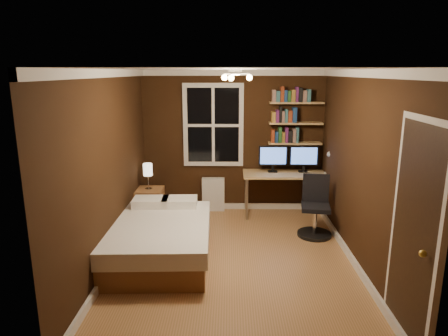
{
  "coord_description": "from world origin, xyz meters",
  "views": [
    {
      "loc": [
        -0.06,
        -4.92,
        2.47
      ],
      "look_at": [
        -0.14,
        0.45,
        1.17
      ],
      "focal_mm": 32.0,
      "sensor_mm": 36.0,
      "label": 1
    }
  ],
  "objects_px": {
    "desk": "(289,176)",
    "monitor_right": "(304,159)",
    "office_chair": "(315,213)",
    "nightstand": "(149,206)",
    "monitor_left": "(273,159)",
    "bedside_lamp": "(148,176)",
    "radiator": "(213,194)",
    "desk_lamp": "(329,162)",
    "bed": "(160,239)"
  },
  "relations": [
    {
      "from": "nightstand",
      "to": "radiator",
      "type": "distance_m",
      "value": 1.2
    },
    {
      "from": "bedside_lamp",
      "to": "desk_lamp",
      "type": "xyz_separation_m",
      "value": [
        3.02,
        0.29,
        0.19
      ]
    },
    {
      "from": "nightstand",
      "to": "office_chair",
      "type": "distance_m",
      "value": 2.71
    },
    {
      "from": "bed",
      "to": "monitor_right",
      "type": "distance_m",
      "value": 2.94
    },
    {
      "from": "desk",
      "to": "office_chair",
      "type": "xyz_separation_m",
      "value": [
        0.28,
        -0.89,
        -0.35
      ]
    },
    {
      "from": "desk",
      "to": "monitor_left",
      "type": "xyz_separation_m",
      "value": [
        -0.28,
        0.08,
        0.29
      ]
    },
    {
      "from": "office_chair",
      "to": "monitor_right",
      "type": "bearing_deg",
      "value": 100.18
    },
    {
      "from": "monitor_right",
      "to": "nightstand",
      "type": "bearing_deg",
      "value": -170.01
    },
    {
      "from": "nightstand",
      "to": "monitor_right",
      "type": "relative_size",
      "value": 1.14
    },
    {
      "from": "radiator",
      "to": "desk",
      "type": "distance_m",
      "value": 1.41
    },
    {
      "from": "radiator",
      "to": "monitor_left",
      "type": "xyz_separation_m",
      "value": [
        1.05,
        -0.13,
        0.69
      ]
    },
    {
      "from": "monitor_right",
      "to": "radiator",
      "type": "bearing_deg",
      "value": 175.33
    },
    {
      "from": "office_chair",
      "to": "desk",
      "type": "bearing_deg",
      "value": 115.85
    },
    {
      "from": "bedside_lamp",
      "to": "radiator",
      "type": "xyz_separation_m",
      "value": [
        1.05,
        0.59,
        -0.49
      ]
    },
    {
      "from": "desk",
      "to": "office_chair",
      "type": "height_order",
      "value": "office_chair"
    },
    {
      "from": "nightstand",
      "to": "monitor_left",
      "type": "xyz_separation_m",
      "value": [
        2.1,
        0.46,
        0.71
      ]
    },
    {
      "from": "desk",
      "to": "monitor_right",
      "type": "distance_m",
      "value": 0.39
    },
    {
      "from": "monitor_right",
      "to": "bedside_lamp",
      "type": "bearing_deg",
      "value": -170.01
    },
    {
      "from": "monitor_right",
      "to": "office_chair",
      "type": "height_order",
      "value": "monitor_right"
    },
    {
      "from": "monitor_left",
      "to": "office_chair",
      "type": "xyz_separation_m",
      "value": [
        0.56,
        -0.97,
        -0.64
      ]
    },
    {
      "from": "desk",
      "to": "office_chair",
      "type": "distance_m",
      "value": 1.0
    },
    {
      "from": "nightstand",
      "to": "desk",
      "type": "xyz_separation_m",
      "value": [
        2.38,
        0.38,
        0.41
      ]
    },
    {
      "from": "bedside_lamp",
      "to": "monitor_left",
      "type": "xyz_separation_m",
      "value": [
        2.1,
        0.46,
        0.2
      ]
    },
    {
      "from": "monitor_left",
      "to": "desk",
      "type": "bearing_deg",
      "value": -15.8
    },
    {
      "from": "nightstand",
      "to": "monitor_left",
      "type": "height_order",
      "value": "monitor_left"
    },
    {
      "from": "monitor_left",
      "to": "office_chair",
      "type": "bearing_deg",
      "value": -60.03
    },
    {
      "from": "bedside_lamp",
      "to": "monitor_right",
      "type": "relative_size",
      "value": 0.87
    },
    {
      "from": "monitor_right",
      "to": "desk_lamp",
      "type": "xyz_separation_m",
      "value": [
        0.39,
        -0.17,
        -0.01
      ]
    },
    {
      "from": "desk",
      "to": "monitor_right",
      "type": "height_order",
      "value": "monitor_right"
    },
    {
      "from": "desk_lamp",
      "to": "office_chair",
      "type": "relative_size",
      "value": 0.47
    },
    {
      "from": "desk",
      "to": "nightstand",
      "type": "bearing_deg",
      "value": -170.85
    },
    {
      "from": "radiator",
      "to": "office_chair",
      "type": "height_order",
      "value": "office_chair"
    },
    {
      "from": "nightstand",
      "to": "monitor_right",
      "type": "height_order",
      "value": "monitor_right"
    },
    {
      "from": "desk",
      "to": "monitor_right",
      "type": "xyz_separation_m",
      "value": [
        0.25,
        0.08,
        0.29
      ]
    },
    {
      "from": "bed",
      "to": "monitor_right",
      "type": "height_order",
      "value": "monitor_right"
    },
    {
      "from": "bed",
      "to": "nightstand",
      "type": "relative_size",
      "value": 3.32
    },
    {
      "from": "bed",
      "to": "desk_lamp",
      "type": "xyz_separation_m",
      "value": [
        2.62,
        1.61,
        0.71
      ]
    },
    {
      "from": "nightstand",
      "to": "bedside_lamp",
      "type": "distance_m",
      "value": 0.5
    },
    {
      "from": "bed",
      "to": "bedside_lamp",
      "type": "bearing_deg",
      "value": 104.85
    },
    {
      "from": "radiator",
      "to": "desk",
      "type": "relative_size",
      "value": 0.38
    },
    {
      "from": "nightstand",
      "to": "monitor_left",
      "type": "relative_size",
      "value": 1.14
    },
    {
      "from": "bedside_lamp",
      "to": "desk",
      "type": "bearing_deg",
      "value": 9.15
    },
    {
      "from": "nightstand",
      "to": "radiator",
      "type": "relative_size",
      "value": 0.95
    },
    {
      "from": "desk",
      "to": "monitor_left",
      "type": "bearing_deg",
      "value": 164.2
    },
    {
      "from": "bedside_lamp",
      "to": "monitor_right",
      "type": "xyz_separation_m",
      "value": [
        2.63,
        0.46,
        0.2
      ]
    },
    {
      "from": "monitor_left",
      "to": "desk_lamp",
      "type": "height_order",
      "value": "monitor_left"
    },
    {
      "from": "nightstand",
      "to": "radiator",
      "type": "height_order",
      "value": "radiator"
    },
    {
      "from": "nightstand",
      "to": "office_chair",
      "type": "bearing_deg",
      "value": -11.22
    },
    {
      "from": "bed",
      "to": "nightstand",
      "type": "distance_m",
      "value": 1.38
    },
    {
      "from": "bedside_lamp",
      "to": "desk",
      "type": "distance_m",
      "value": 2.41
    }
  ]
}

